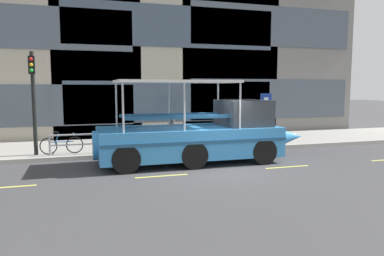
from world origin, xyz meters
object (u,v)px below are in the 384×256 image
object	(u,v)px
parking_sign	(266,110)
duck_tour_boat	(201,135)
leaned_bicycle	(62,145)
pedestrian_near_bow	(242,123)
pedestrian_mid_left	(173,126)
traffic_light_pole	(33,93)

from	to	relation	value
parking_sign	duck_tour_boat	xyz separation A→B (m)	(-4.23, -2.58, -0.81)
parking_sign	leaned_bicycle	distance (m)	9.70
parking_sign	duck_tour_boat	distance (m)	5.02
duck_tour_boat	pedestrian_near_bow	xyz separation A→B (m)	(3.16, 3.02, 0.13)
duck_tour_boat	pedestrian_mid_left	bearing A→B (deg)	94.41
duck_tour_boat	pedestrian_near_bow	size ratio (longest dim) A/B	5.25
parking_sign	pedestrian_near_bow	size ratio (longest dim) A/B	1.48
parking_sign	pedestrian_mid_left	bearing A→B (deg)	167.44
duck_tour_boat	pedestrian_mid_left	xyz separation A→B (m)	(-0.28, 3.58, 0.04)
duck_tour_boat	parking_sign	bearing A→B (deg)	31.34
pedestrian_mid_left	parking_sign	bearing A→B (deg)	-12.56
parking_sign	pedestrian_near_bow	bearing A→B (deg)	157.36
duck_tour_boat	pedestrian_near_bow	bearing A→B (deg)	43.72
traffic_light_pole	leaned_bicycle	distance (m)	2.40
leaned_bicycle	duck_tour_boat	xyz separation A→B (m)	(5.37, -2.45, 0.51)
traffic_light_pole	parking_sign	bearing A→B (deg)	0.64
pedestrian_near_bow	pedestrian_mid_left	bearing A→B (deg)	170.78
traffic_light_pole	pedestrian_mid_left	size ratio (longest dim) A/B	2.76
traffic_light_pole	duck_tour_boat	bearing A→B (deg)	-21.07
traffic_light_pole	leaned_bicycle	xyz separation A→B (m)	(1.01, -0.01, -2.18)
leaned_bicycle	duck_tour_boat	bearing A→B (deg)	-24.49
pedestrian_near_bow	leaned_bicycle	bearing A→B (deg)	-176.13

